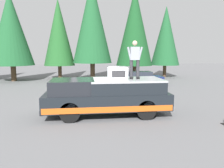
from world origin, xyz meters
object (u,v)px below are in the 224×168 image
Objects in this scene: pickup_truck at (107,96)px; compressor_unit at (118,73)px; parked_car_navy at (140,78)px; person_on_truck_bed at (135,59)px.

pickup_truck is 1.16m from compressor_unit.
parked_car_navy is at bearing -19.92° from compressor_unit.
compressor_unit is 0.50× the size of person_on_truck_bed.
person_on_truck_bed is 0.41× the size of parked_car_navy.
compressor_unit is (-0.07, -0.47, 1.05)m from pickup_truck.
person_on_truck_bed is at bearing 164.31° from parked_car_navy.
parked_car_navy is (9.39, -2.64, -1.97)m from person_on_truck_bed.
person_on_truck_bed is (0.00, -0.77, 0.62)m from compressor_unit.
compressor_unit is 0.20× the size of parked_car_navy.
pickup_truck is 6.60× the size of compressor_unit.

